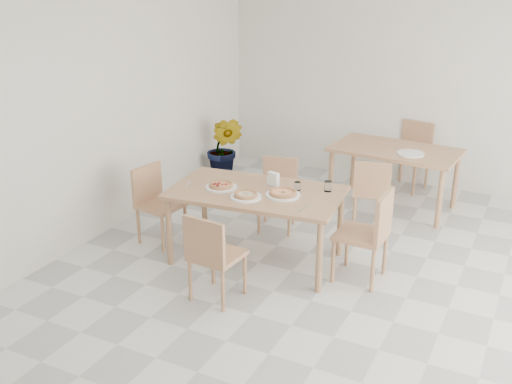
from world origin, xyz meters
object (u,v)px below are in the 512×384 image
at_px(chair_north, 278,188).
at_px(pizza_mushroom, 246,195).
at_px(tumbler_a, 328,186).
at_px(chair_south, 212,252).
at_px(pizza_pepperoni, 221,185).
at_px(main_table, 256,198).
at_px(pizza_margherita, 283,193).
at_px(plate_mushroom, 246,197).
at_px(chair_west, 155,199).
at_px(tumbler_b, 297,186).
at_px(napkin_holder, 273,180).
at_px(second_table, 395,155).
at_px(plate_margherita, 283,195).
at_px(chair_back_n, 412,150).
at_px(plate_empty, 411,154).
at_px(potted_plant, 225,149).
at_px(chair_east, 370,230).
at_px(plate_pepperoni, 221,187).
at_px(chair_back_s, 372,188).

xyz_separation_m(chair_north, pizza_mushroom, (0.15, -1.06, 0.32)).
bearing_deg(tumbler_a, chair_north, 145.22).
height_order(chair_south, pizza_pepperoni, chair_south).
distance_m(main_table, pizza_margherita, 0.31).
distance_m(plate_mushroom, pizza_margherita, 0.36).
xyz_separation_m(chair_south, chair_west, (-1.19, 0.82, -0.00)).
bearing_deg(pizza_mushroom, tumbler_b, 48.39).
height_order(napkin_holder, second_table, napkin_holder).
distance_m(main_table, pizza_mushroom, 0.24).
height_order(chair_north, pizza_pepperoni, pizza_pepperoni).
relative_size(chair_south, plate_margherita, 2.52).
relative_size(pizza_pepperoni, tumbler_b, 3.58).
height_order(second_table, chair_back_n, chair_back_n).
distance_m(plate_mushroom, plate_empty, 2.35).
height_order(chair_west, pizza_margherita, chair_west).
xyz_separation_m(main_table, potted_plant, (-1.47, 1.94, -0.22)).
relative_size(chair_south, second_table, 0.54).
relative_size(chair_south, plate_mushroom, 2.78).
bearing_deg(main_table, tumbler_a, 19.59).
bearing_deg(napkin_holder, pizza_pepperoni, -134.74).
bearing_deg(pizza_pepperoni, chair_south, -65.53).
bearing_deg(tumbler_a, second_table, 82.66).
height_order(chair_east, tumbler_b, chair_east).
relative_size(second_table, plate_empty, 4.90).
relative_size(chair_west, pizza_pepperoni, 2.70).
xyz_separation_m(main_table, plate_mushroom, (-0.00, -0.21, 0.08)).
height_order(chair_south, plate_margherita, chair_south).
bearing_deg(napkin_holder, second_table, 80.14).
height_order(plate_pepperoni, chair_back_s, chair_back_s).
bearing_deg(chair_west, pizza_margherita, -79.02).
height_order(chair_north, second_table, chair_north).
bearing_deg(pizza_margherita, pizza_pepperoni, -172.49).
bearing_deg(chair_east, tumbler_a, -111.42).
xyz_separation_m(chair_south, tumbler_a, (0.61, 1.20, 0.32)).
relative_size(plate_pepperoni, potted_plant, 0.34).
bearing_deg(pizza_margherita, chair_east, 6.87).
height_order(pizza_margherita, tumbler_b, tumbler_b).
bearing_deg(pizza_margherita, plate_pepperoni, -172.49).
bearing_deg(chair_back_s, pizza_margherita, 54.02).
distance_m(pizza_margherita, pizza_mushroom, 0.36).
bearing_deg(main_table, chair_west, 177.67).
xyz_separation_m(plate_mushroom, potted_plant, (-1.47, 2.15, -0.30)).
height_order(plate_empty, potted_plant, potted_plant).
bearing_deg(chair_south, chair_back_s, -104.90).
bearing_deg(plate_empty, chair_south, -110.68).
relative_size(plate_margherita, tumbler_a, 3.23).
bearing_deg(plate_pepperoni, chair_south, -65.53).
relative_size(main_table, chair_back_s, 2.16).
height_order(plate_mushroom, chair_back_n, chair_back_n).
bearing_deg(tumbler_a, chair_east, -22.52).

